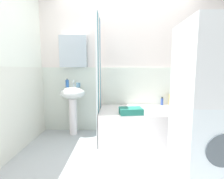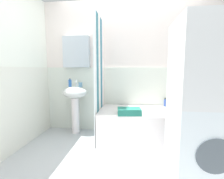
{
  "view_description": "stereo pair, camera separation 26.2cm",
  "coord_description": "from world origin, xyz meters",
  "px_view_note": "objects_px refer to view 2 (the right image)",
  "views": [
    {
      "loc": [
        -0.18,
        -1.78,
        1.16
      ],
      "look_at": [
        -0.23,
        0.82,
        0.84
      ],
      "focal_mm": 26.13,
      "sensor_mm": 36.0,
      "label": 1
    },
    {
      "loc": [
        0.09,
        -1.76,
        1.16
      ],
      "look_at": [
        -0.23,
        0.82,
        0.84
      ],
      "focal_mm": 26.13,
      "sensor_mm": 36.0,
      "label": 2
    }
  ],
  "objects_px": {
    "conditioner_bottle": "(174,101)",
    "washer_dryer_stack": "(202,104)",
    "soap_dispenser": "(70,83)",
    "bathtub": "(145,126)",
    "shampoo_bottle": "(165,103)",
    "body_wash_bottle": "(181,101)",
    "sink": "(75,99)",
    "toothbrush_cup": "(80,85)",
    "towel_folded": "(129,111)"
  },
  "relations": [
    {
      "from": "shampoo_bottle",
      "to": "towel_folded",
      "type": "distance_m",
      "value": 0.86
    },
    {
      "from": "sink",
      "to": "toothbrush_cup",
      "type": "distance_m",
      "value": 0.29
    },
    {
      "from": "conditioner_bottle",
      "to": "shampoo_bottle",
      "type": "xyz_separation_m",
      "value": [
        -0.15,
        0.02,
        -0.04
      ]
    },
    {
      "from": "sink",
      "to": "body_wash_bottle",
      "type": "relative_size",
      "value": 3.74
    },
    {
      "from": "shampoo_bottle",
      "to": "conditioner_bottle",
      "type": "bearing_deg",
      "value": -8.07
    },
    {
      "from": "sink",
      "to": "towel_folded",
      "type": "bearing_deg",
      "value": -25.02
    },
    {
      "from": "washer_dryer_stack",
      "to": "toothbrush_cup",
      "type": "bearing_deg",
      "value": 144.73
    },
    {
      "from": "soap_dispenser",
      "to": "bathtub",
      "type": "distance_m",
      "value": 1.5
    },
    {
      "from": "towel_folded",
      "to": "washer_dryer_stack",
      "type": "xyz_separation_m",
      "value": [
        0.73,
        -0.66,
        0.26
      ]
    },
    {
      "from": "body_wash_bottle",
      "to": "conditioner_bottle",
      "type": "relative_size",
      "value": 1.0
    },
    {
      "from": "toothbrush_cup",
      "to": "body_wash_bottle",
      "type": "height_order",
      "value": "toothbrush_cup"
    },
    {
      "from": "body_wash_bottle",
      "to": "shampoo_bottle",
      "type": "height_order",
      "value": "body_wash_bottle"
    },
    {
      "from": "sink",
      "to": "towel_folded",
      "type": "height_order",
      "value": "sink"
    },
    {
      "from": "sink",
      "to": "bathtub",
      "type": "height_order",
      "value": "sink"
    },
    {
      "from": "towel_folded",
      "to": "washer_dryer_stack",
      "type": "bearing_deg",
      "value": -42.15
    },
    {
      "from": "bathtub",
      "to": "washer_dryer_stack",
      "type": "relative_size",
      "value": 0.89
    },
    {
      "from": "conditioner_bottle",
      "to": "washer_dryer_stack",
      "type": "height_order",
      "value": "washer_dryer_stack"
    },
    {
      "from": "soap_dispenser",
      "to": "toothbrush_cup",
      "type": "xyz_separation_m",
      "value": [
        0.2,
        -0.01,
        -0.03
      ]
    },
    {
      "from": "toothbrush_cup",
      "to": "washer_dryer_stack",
      "type": "xyz_separation_m",
      "value": [
        1.61,
        -1.14,
        -0.07
      ]
    },
    {
      "from": "bathtub",
      "to": "towel_folded",
      "type": "relative_size",
      "value": 4.36
    },
    {
      "from": "soap_dispenser",
      "to": "washer_dryer_stack",
      "type": "xyz_separation_m",
      "value": [
        1.81,
        -1.15,
        -0.1
      ]
    },
    {
      "from": "toothbrush_cup",
      "to": "towel_folded",
      "type": "height_order",
      "value": "toothbrush_cup"
    },
    {
      "from": "conditioner_bottle",
      "to": "soap_dispenser",
      "type": "bearing_deg",
      "value": -177.47
    },
    {
      "from": "soap_dispenser",
      "to": "shampoo_bottle",
      "type": "bearing_deg",
      "value": 3.46
    },
    {
      "from": "shampoo_bottle",
      "to": "towel_folded",
      "type": "xyz_separation_m",
      "value": [
        -0.62,
        -0.59,
        -0.03
      ]
    },
    {
      "from": "sink",
      "to": "shampoo_bottle",
      "type": "distance_m",
      "value": 1.61
    },
    {
      "from": "toothbrush_cup",
      "to": "body_wash_bottle",
      "type": "xyz_separation_m",
      "value": [
        1.76,
        0.09,
        -0.27
      ]
    },
    {
      "from": "soap_dispenser",
      "to": "washer_dryer_stack",
      "type": "relative_size",
      "value": 0.09
    },
    {
      "from": "conditioner_bottle",
      "to": "washer_dryer_stack",
      "type": "distance_m",
      "value": 1.24
    },
    {
      "from": "soap_dispenser",
      "to": "shampoo_bottle",
      "type": "distance_m",
      "value": 1.74
    },
    {
      "from": "toothbrush_cup",
      "to": "bathtub",
      "type": "relative_size",
      "value": 0.06
    },
    {
      "from": "soap_dispenser",
      "to": "bathtub",
      "type": "height_order",
      "value": "soap_dispenser"
    },
    {
      "from": "soap_dispenser",
      "to": "bathtub",
      "type": "relative_size",
      "value": 0.11
    },
    {
      "from": "toothbrush_cup",
      "to": "conditioner_bottle",
      "type": "bearing_deg",
      "value": 3.07
    },
    {
      "from": "shampoo_bottle",
      "to": "washer_dryer_stack",
      "type": "height_order",
      "value": "washer_dryer_stack"
    },
    {
      "from": "soap_dispenser",
      "to": "conditioner_bottle",
      "type": "height_order",
      "value": "soap_dispenser"
    },
    {
      "from": "body_wash_bottle",
      "to": "washer_dryer_stack",
      "type": "bearing_deg",
      "value": -96.95
    },
    {
      "from": "bathtub",
      "to": "washer_dryer_stack",
      "type": "distance_m",
      "value": 1.19
    },
    {
      "from": "sink",
      "to": "towel_folded",
      "type": "distance_m",
      "value": 1.09
    },
    {
      "from": "toothbrush_cup",
      "to": "conditioner_bottle",
      "type": "height_order",
      "value": "toothbrush_cup"
    },
    {
      "from": "soap_dispenser",
      "to": "bathtub",
      "type": "bearing_deg",
      "value": -9.24
    },
    {
      "from": "soap_dispenser",
      "to": "shampoo_bottle",
      "type": "height_order",
      "value": "soap_dispenser"
    },
    {
      "from": "soap_dispenser",
      "to": "conditioner_bottle",
      "type": "relative_size",
      "value": 0.68
    },
    {
      "from": "sink",
      "to": "soap_dispenser",
      "type": "bearing_deg",
      "value": 163.54
    },
    {
      "from": "body_wash_bottle",
      "to": "conditioner_bottle",
      "type": "distance_m",
      "value": 0.11
    },
    {
      "from": "body_wash_bottle",
      "to": "towel_folded",
      "type": "height_order",
      "value": "body_wash_bottle"
    },
    {
      "from": "conditioner_bottle",
      "to": "shampoo_bottle",
      "type": "bearing_deg",
      "value": 171.93
    },
    {
      "from": "bathtub",
      "to": "soap_dispenser",
      "type": "bearing_deg",
      "value": 170.76
    },
    {
      "from": "washer_dryer_stack",
      "to": "body_wash_bottle",
      "type": "bearing_deg",
      "value": 83.05
    },
    {
      "from": "bathtub",
      "to": "shampoo_bottle",
      "type": "distance_m",
      "value": 0.59
    }
  ]
}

